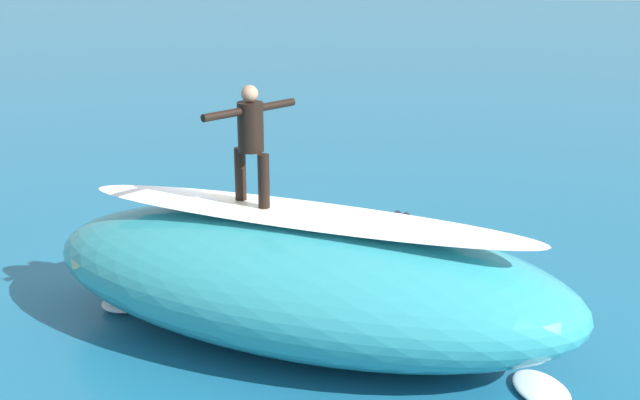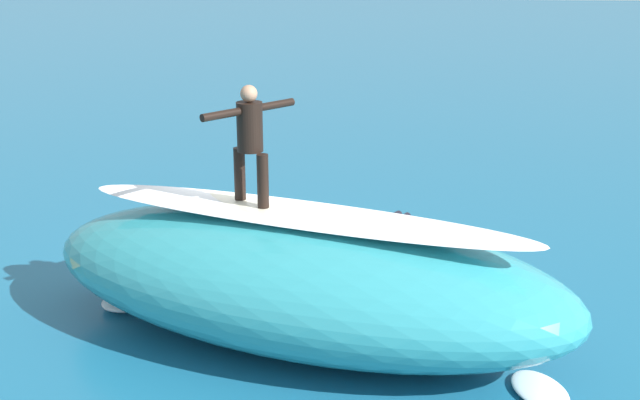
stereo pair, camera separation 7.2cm
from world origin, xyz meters
TOP-DOWN VIEW (x-y plane):
  - ground_plane at (0.00, 0.00)m, footprint 120.00×120.00m
  - wave_crest at (-0.61, 2.11)m, footprint 7.77×5.07m
  - wave_foam_lip at (-0.61, 2.11)m, footprint 6.14×2.88m
  - surfboard_riding at (0.03, 1.90)m, footprint 1.73×1.60m
  - surfer_riding at (0.03, 1.90)m, footprint 1.02×1.16m
  - surfboard_paddling at (-1.43, -1.52)m, footprint 1.44×2.05m
  - surfer_paddling at (-1.50, -1.64)m, footprint 1.09×1.70m
  - foam_patch_near at (1.91, 1.36)m, footprint 1.09×1.08m
  - foam_patch_mid at (-3.51, 3.26)m, footprint 0.84×1.04m

SIDE VIEW (x-z plane):
  - ground_plane at x=0.00m, z-range 0.00..0.00m
  - surfboard_paddling at x=-1.43m, z-range 0.00..0.08m
  - foam_patch_mid at x=-3.51m, z-range 0.00..0.10m
  - foam_patch_near at x=1.91m, z-range 0.00..0.17m
  - surfer_paddling at x=-1.50m, z-range 0.06..0.39m
  - wave_crest at x=-0.61m, z-range 0.00..1.67m
  - wave_foam_lip at x=-0.61m, z-range 1.67..1.75m
  - surfboard_riding at x=0.03m, z-range 1.67..1.77m
  - surfer_riding at x=0.03m, z-range 1.90..3.42m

